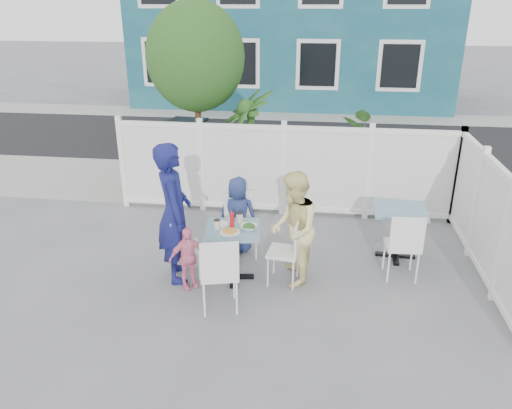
# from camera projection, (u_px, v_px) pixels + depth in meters

# --- Properties ---
(ground) EXTENTS (80.00, 80.00, 0.00)m
(ground) POSITION_uv_depth(u_px,v_px,m) (260.00, 282.00, 6.76)
(ground) COLOR slate
(near_sidewalk) EXTENTS (24.00, 2.60, 0.01)m
(near_sidewalk) POSITION_uv_depth(u_px,v_px,m) (283.00, 186.00, 10.24)
(near_sidewalk) COLOR gray
(near_sidewalk) RESTS_ON ground
(street) EXTENTS (24.00, 5.00, 0.01)m
(street) POSITION_uv_depth(u_px,v_px,m) (294.00, 140.00, 13.63)
(street) COLOR black
(street) RESTS_ON ground
(far_sidewalk) EXTENTS (24.00, 1.60, 0.01)m
(far_sidewalk) POSITION_uv_depth(u_px,v_px,m) (300.00, 116.00, 16.47)
(far_sidewalk) COLOR gray
(far_sidewalk) RESTS_ON ground
(building) EXTENTS (11.00, 6.00, 6.00)m
(building) POSITION_uv_depth(u_px,v_px,m) (294.00, 16.00, 18.51)
(building) COLOR navy
(building) RESTS_ON ground
(fence_back) EXTENTS (5.86, 0.08, 1.60)m
(fence_back) POSITION_uv_depth(u_px,v_px,m) (283.00, 172.00, 8.65)
(fence_back) COLOR white
(fence_back) RESTS_ON ground
(fence_right) EXTENTS (0.08, 3.66, 1.60)m
(fence_right) POSITION_uv_depth(u_px,v_px,m) (489.00, 224.00, 6.64)
(fence_right) COLOR white
(fence_right) RESTS_ON ground
(tree) EXTENTS (1.80, 1.62, 3.59)m
(tree) POSITION_uv_depth(u_px,v_px,m) (195.00, 57.00, 8.99)
(tree) COLOR #382316
(tree) RESTS_ON ground
(utility_cabinet) EXTENTS (0.71, 0.55, 1.23)m
(utility_cabinet) POSITION_uv_depth(u_px,v_px,m) (189.00, 151.00, 10.44)
(utility_cabinet) COLOR yellow
(utility_cabinet) RESTS_ON ground
(potted_shrub_a) EXTENTS (1.49, 1.49, 2.07)m
(potted_shrub_a) POSITION_uv_depth(u_px,v_px,m) (249.00, 146.00, 9.28)
(potted_shrub_a) COLOR #1F3F13
(potted_shrub_a) RESTS_ON ground
(potted_shrub_b) EXTENTS (1.96, 2.00, 1.69)m
(potted_shrub_b) POSITION_uv_depth(u_px,v_px,m) (384.00, 162.00, 8.96)
(potted_shrub_b) COLOR #1F3F13
(potted_shrub_b) RESTS_ON ground
(main_table) EXTENTS (0.80, 0.80, 0.75)m
(main_table) POSITION_uv_depth(u_px,v_px,m) (233.00, 240.00, 6.65)
(main_table) COLOR teal
(main_table) RESTS_ON ground
(spare_table) EXTENTS (0.77, 0.77, 0.77)m
(spare_table) POSITION_uv_depth(u_px,v_px,m) (399.00, 220.00, 7.21)
(spare_table) COLOR teal
(spare_table) RESTS_ON ground
(chair_left) EXTENTS (0.51, 0.52, 0.88)m
(chair_left) POSITION_uv_depth(u_px,v_px,m) (179.00, 242.00, 6.74)
(chair_left) COLOR white
(chair_left) RESTS_ON ground
(chair_right) EXTENTS (0.45, 0.46, 0.92)m
(chair_right) POSITION_uv_depth(u_px,v_px,m) (289.00, 247.00, 6.57)
(chair_right) COLOR white
(chair_right) RESTS_ON ground
(chair_back) EXTENTS (0.55, 0.54, 0.95)m
(chair_back) POSITION_uv_depth(u_px,v_px,m) (240.00, 219.00, 7.35)
(chair_back) COLOR white
(chair_back) RESTS_ON ground
(chair_near) EXTENTS (0.55, 0.54, 1.00)m
(chair_near) POSITION_uv_depth(u_px,v_px,m) (219.00, 270.00, 5.92)
(chair_near) COLOR white
(chair_near) RESTS_ON ground
(chair_spare) EXTENTS (0.47, 0.45, 0.97)m
(chair_spare) POSITION_uv_depth(u_px,v_px,m) (404.00, 242.00, 6.63)
(chair_spare) COLOR white
(chair_spare) RESTS_ON ground
(man) EXTENTS (0.66, 0.81, 1.91)m
(man) POSITION_uv_depth(u_px,v_px,m) (174.00, 213.00, 6.55)
(man) COLOR #141755
(man) RESTS_ON ground
(woman) EXTENTS (0.67, 0.82, 1.55)m
(woman) POSITION_uv_depth(u_px,v_px,m) (294.00, 229.00, 6.51)
(woman) COLOR yellow
(woman) RESTS_ON ground
(boy) EXTENTS (0.60, 0.41, 1.16)m
(boy) POSITION_uv_depth(u_px,v_px,m) (238.00, 215.00, 7.43)
(boy) COLOR navy
(boy) RESTS_ON ground
(toddler) EXTENTS (0.53, 0.47, 0.86)m
(toddler) POSITION_uv_depth(u_px,v_px,m) (187.00, 258.00, 6.50)
(toddler) COLOR pink
(toddler) RESTS_ON ground
(plate_main) EXTENTS (0.26, 0.26, 0.02)m
(plate_main) POSITION_uv_depth(u_px,v_px,m) (230.00, 232.00, 6.46)
(plate_main) COLOR white
(plate_main) RESTS_ON main_table
(plate_side) EXTENTS (0.20, 0.20, 0.01)m
(plate_side) POSITION_uv_depth(u_px,v_px,m) (221.00, 224.00, 6.70)
(plate_side) COLOR white
(plate_side) RESTS_ON main_table
(salad_bowl) EXTENTS (0.22, 0.22, 0.05)m
(salad_bowl) POSITION_uv_depth(u_px,v_px,m) (249.00, 227.00, 6.55)
(salad_bowl) COLOR white
(salad_bowl) RESTS_ON main_table
(coffee_cup_a) EXTENTS (0.08, 0.08, 0.12)m
(coffee_cup_a) POSITION_uv_depth(u_px,v_px,m) (217.00, 225.00, 6.56)
(coffee_cup_a) COLOR beige
(coffee_cup_a) RESTS_ON main_table
(coffee_cup_b) EXTENTS (0.09, 0.09, 0.13)m
(coffee_cup_b) POSITION_uv_depth(u_px,v_px,m) (240.00, 218.00, 6.74)
(coffee_cup_b) COLOR beige
(coffee_cup_b) RESTS_ON main_table
(ketchup_bottle) EXTENTS (0.06, 0.06, 0.19)m
(ketchup_bottle) POSITION_uv_depth(u_px,v_px,m) (232.00, 220.00, 6.59)
(ketchup_bottle) COLOR red
(ketchup_bottle) RESTS_ON main_table
(salt_shaker) EXTENTS (0.03, 0.03, 0.07)m
(salt_shaker) POSITION_uv_depth(u_px,v_px,m) (230.00, 219.00, 6.79)
(salt_shaker) COLOR white
(salt_shaker) RESTS_ON main_table
(pepper_shaker) EXTENTS (0.03, 0.03, 0.07)m
(pepper_shaker) POSITION_uv_depth(u_px,v_px,m) (233.00, 218.00, 6.82)
(pepper_shaker) COLOR black
(pepper_shaker) RESTS_ON main_table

